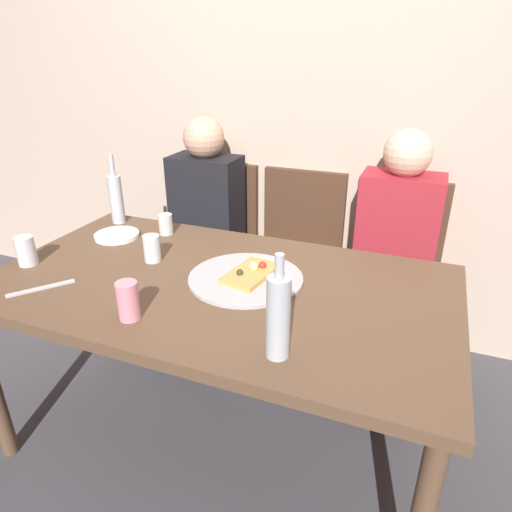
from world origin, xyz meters
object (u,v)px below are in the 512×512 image
at_px(beer_bottle, 116,198).
at_px(chair_right, 393,262).
at_px(table_knife, 41,288).
at_px(guest_in_beanie, 393,250).
at_px(plate_stack, 117,235).
at_px(tumbler_near, 152,248).
at_px(tumbler_far, 166,224).
at_px(chair_left, 213,235).
at_px(pizza_slice_last, 251,273).
at_px(soda_can, 128,301).
at_px(guest_in_sweater, 200,222).
at_px(wine_bottle, 278,316).
at_px(wine_glass, 26,251).
at_px(dining_table, 218,299).
at_px(chair_middle, 296,247).
at_px(pizza_tray, 246,278).

xyz_separation_m(beer_bottle, chair_right, (1.23, 0.49, -0.33)).
height_order(table_knife, guest_in_beanie, guest_in_beanie).
height_order(plate_stack, guest_in_beanie, guest_in_beanie).
xyz_separation_m(tumbler_near, tumbler_far, (-0.10, 0.26, -0.01)).
distance_m(chair_left, chair_right, 0.99).
bearing_deg(table_knife, pizza_slice_last, -24.83).
bearing_deg(tumbler_near, table_knife, -124.61).
bearing_deg(pizza_slice_last, table_knife, -152.21).
relative_size(soda_can, guest_in_sweater, 0.10).
distance_m(wine_bottle, soda_can, 0.48).
bearing_deg(plate_stack, wine_glass, -112.49).
xyz_separation_m(guest_in_sweater, guest_in_beanie, (0.99, 0.00, 0.00)).
height_order(plate_stack, guest_in_sweater, guest_in_sweater).
distance_m(wine_glass, guest_in_sweater, 0.90).
distance_m(beer_bottle, tumbler_far, 0.30).
bearing_deg(pizza_slice_last, plate_stack, 168.20).
relative_size(pizza_slice_last, soda_can, 1.96).
relative_size(wine_bottle, beer_bottle, 0.93).
bearing_deg(tumbler_far, chair_right, 29.45).
relative_size(dining_table, table_knife, 7.45).
bearing_deg(chair_middle, chair_right, -180.00).
bearing_deg(wine_glass, tumbler_far, 54.88).
bearing_deg(soda_can, pizza_tray, 57.33).
height_order(pizza_slice_last, chair_middle, chair_middle).
bearing_deg(beer_bottle, wine_glass, -94.24).
xyz_separation_m(table_knife, chair_right, (1.08, 1.13, -0.22)).
bearing_deg(chair_right, pizza_slice_last, 61.18).
xyz_separation_m(tumbler_far, soda_can, (0.26, -0.63, 0.02)).
xyz_separation_m(wine_glass, guest_in_sweater, (0.28, 0.84, -0.14)).
bearing_deg(chair_right, chair_middle, 0.00).
relative_size(dining_table, wine_glass, 14.63).
bearing_deg(wine_glass, pizza_tray, 12.86).
bearing_deg(guest_in_beanie, chair_middle, -16.84).
height_order(pizza_tray, beer_bottle, beer_bottle).
bearing_deg(beer_bottle, wine_bottle, -33.70).
xyz_separation_m(pizza_tray, chair_middle, (-0.05, 0.81, -0.22)).
height_order(dining_table, soda_can, soda_can).
relative_size(wine_glass, chair_middle, 0.12).
distance_m(pizza_tray, chair_left, 1.00).
relative_size(pizza_tray, table_knife, 1.86).
height_order(chair_left, guest_in_beanie, guest_in_beanie).
height_order(tumbler_near, wine_glass, wine_glass).
bearing_deg(wine_glass, pizza_slice_last, 13.69).
height_order(tumbler_near, tumbler_far, tumbler_near).
bearing_deg(chair_left, chair_right, -180.00).
bearing_deg(guest_in_sweater, dining_table, 122.72).
relative_size(plate_stack, chair_right, 0.21).
distance_m(tumbler_near, chair_right, 1.19).
xyz_separation_m(tumbler_far, chair_right, (0.95, 0.53, -0.26)).
relative_size(beer_bottle, tumbler_near, 3.06).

